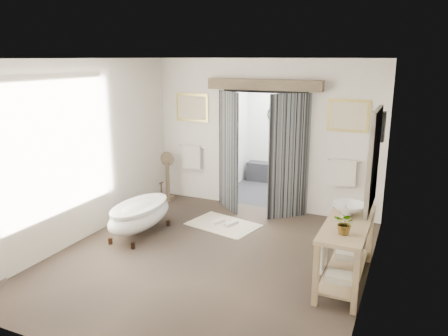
# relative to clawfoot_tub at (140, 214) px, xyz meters

# --- Properties ---
(ground_plane) EXTENTS (5.00, 5.00, 0.00)m
(ground_plane) POSITION_rel_clawfoot_tub_xyz_m (1.43, -0.34, -0.36)
(ground_plane) COLOR #4F4134
(room_shell) EXTENTS (4.52, 5.02, 2.91)m
(room_shell) POSITION_rel_clawfoot_tub_xyz_m (1.40, -0.47, 1.50)
(room_shell) COLOR white
(room_shell) RESTS_ON ground_plane
(shower_room) EXTENTS (2.22, 2.01, 2.51)m
(shower_room) POSITION_rel_clawfoot_tub_xyz_m (1.43, 3.65, 0.55)
(shower_room) COLOR #23232A
(shower_room) RESTS_ON ground_plane
(back_wall_dressing) EXTENTS (3.82, 0.68, 2.52)m
(back_wall_dressing) POSITION_rel_clawfoot_tub_xyz_m (1.43, 1.98, 1.21)
(back_wall_dressing) COLOR black
(back_wall_dressing) RESTS_ON ground_plane
(clawfoot_tub) EXTENTS (0.67, 1.50, 0.73)m
(clawfoot_tub) POSITION_rel_clawfoot_tub_xyz_m (0.00, 0.00, 0.00)
(clawfoot_tub) COLOR black
(clawfoot_tub) RESTS_ON ground_plane
(vanity) EXTENTS (0.57, 1.60, 0.85)m
(vanity) POSITION_rel_clawfoot_tub_xyz_m (3.38, -0.23, 0.15)
(vanity) COLOR tan
(vanity) RESTS_ON ground_plane
(pedestal_mirror) EXTENTS (0.31, 0.20, 1.04)m
(pedestal_mirror) POSITION_rel_clawfoot_tub_xyz_m (-0.53, 1.78, 0.09)
(pedestal_mirror) COLOR brown
(pedestal_mirror) RESTS_ON ground_plane
(rug) EXTENTS (1.35, 1.05, 0.01)m
(rug) POSITION_rel_clawfoot_tub_xyz_m (1.11, 0.95, -0.35)
(rug) COLOR beige
(rug) RESTS_ON ground_plane
(slippers) EXTENTS (0.45, 0.30, 0.05)m
(slippers) POSITION_rel_clawfoot_tub_xyz_m (1.12, 0.98, -0.32)
(slippers) COLOR beige
(slippers) RESTS_ON rug
(basin) EXTENTS (0.53, 0.53, 0.16)m
(basin) POSITION_rel_clawfoot_tub_xyz_m (3.37, 0.05, 0.57)
(basin) COLOR white
(basin) RESTS_ON vanity
(plant) EXTENTS (0.30, 0.28, 0.28)m
(plant) POSITION_rel_clawfoot_tub_xyz_m (3.43, -0.66, 0.63)
(plant) COLOR gray
(plant) RESTS_ON vanity
(soap_bottle_a) EXTENTS (0.11, 0.11, 0.19)m
(soap_bottle_a) POSITION_rel_clawfoot_tub_xyz_m (3.35, -0.10, 0.59)
(soap_bottle_a) COLOR gray
(soap_bottle_a) RESTS_ON vanity
(soap_bottle_b) EXTENTS (0.14, 0.14, 0.16)m
(soap_bottle_b) POSITION_rel_clawfoot_tub_xyz_m (3.40, 0.34, 0.57)
(soap_bottle_b) COLOR gray
(soap_bottle_b) RESTS_ON vanity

